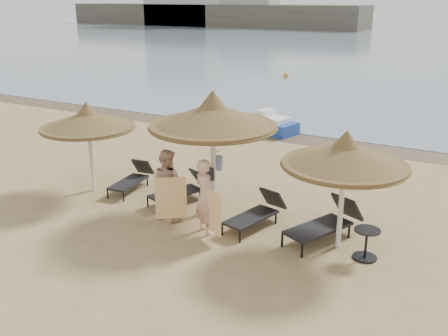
# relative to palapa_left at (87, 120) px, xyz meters

# --- Properties ---
(ground) EXTENTS (160.00, 160.00, 0.00)m
(ground) POSITION_rel_palapa_left_xyz_m (3.86, -1.25, -2.07)
(ground) COLOR tan
(ground) RESTS_ON ground
(wet_sand_strip) EXTENTS (200.00, 1.60, 0.01)m
(wet_sand_strip) POSITION_rel_palapa_left_xyz_m (3.86, 8.15, -2.07)
(wet_sand_strip) COLOR brown
(wet_sand_strip) RESTS_ON ground
(far_shore) EXTENTS (150.00, 54.80, 12.00)m
(far_shore) POSITION_rel_palapa_left_xyz_m (-21.25, 76.57, 0.84)
(far_shore) COLOR brown
(far_shore) RESTS_ON ground
(palapa_left) EXTENTS (2.62, 2.62, 2.60)m
(palapa_left) POSITION_rel_palapa_left_xyz_m (0.00, 0.00, 0.00)
(palapa_left) COLOR white
(palapa_left) RESTS_ON ground
(palapa_center) EXTENTS (3.20, 3.20, 3.18)m
(palapa_center) POSITION_rel_palapa_left_xyz_m (3.77, 0.40, 0.46)
(palapa_center) COLOR white
(palapa_center) RESTS_ON ground
(palapa_right) EXTENTS (2.71, 2.71, 2.69)m
(palapa_right) POSITION_rel_palapa_left_xyz_m (7.20, 0.04, 0.07)
(palapa_right) COLOR white
(palapa_right) RESTS_ON ground
(lounger_far_left) EXTENTS (0.75, 1.75, 0.76)m
(lounger_far_left) POSITION_rel_palapa_left_xyz_m (0.94, 0.64, -1.73)
(lounger_far_left) COLOR black
(lounger_far_left) RESTS_ON ground
(lounger_near_left) EXTENTS (1.21, 1.86, 0.79)m
(lounger_near_left) POSITION_rel_palapa_left_xyz_m (2.72, 0.57, -1.71)
(lounger_near_left) COLOR black
(lounger_near_left) RESTS_ON ground
(lounger_near_right) EXTENTS (1.00, 1.89, 0.81)m
(lounger_near_right) POSITION_rel_palapa_left_xyz_m (5.16, 0.15, -1.71)
(lounger_near_right) COLOR black
(lounger_near_right) RESTS_ON ground
(lounger_far_right) EXTENTS (1.44, 2.14, 0.91)m
(lounger_far_right) POSITION_rel_palapa_left_xyz_m (6.84, 0.31, -1.66)
(lounger_far_right) COLOR black
(lounger_far_right) RESTS_ON ground
(side_table) EXTENTS (0.56, 0.56, 0.67)m
(side_table) POSITION_rel_palapa_left_xyz_m (7.86, -0.20, -1.75)
(side_table) COLOR black
(side_table) RESTS_ON ground
(person_left) EXTENTS (1.01, 0.70, 2.10)m
(person_left) POSITION_rel_palapa_left_xyz_m (2.98, -0.53, -1.02)
(person_left) COLOR tan
(person_left) RESTS_ON ground
(person_right) EXTENTS (1.15, 1.01, 2.12)m
(person_right) POSITION_rel_palapa_left_xyz_m (4.23, -0.78, -1.01)
(person_right) COLOR tan
(person_right) RESTS_ON ground
(towel_left) EXTENTS (0.61, 0.48, 1.06)m
(towel_left) POSITION_rel_palapa_left_xyz_m (3.33, -0.88, -1.34)
(towel_left) COLOR orange
(towel_left) RESTS_ON ground
(towel_right) EXTENTS (0.64, 0.39, 1.02)m
(towel_right) POSITION_rel_palapa_left_xyz_m (4.58, -1.03, -1.37)
(towel_right) COLOR orange
(towel_right) RESTS_ON ground
(bag_patterned) EXTENTS (0.31, 0.10, 0.39)m
(bag_patterned) POSITION_rel_palapa_left_xyz_m (3.77, 0.58, -0.79)
(bag_patterned) COLOR white
(bag_patterned) RESTS_ON ground
(bag_dark) EXTENTS (0.24, 0.14, 0.32)m
(bag_dark) POSITION_rel_palapa_left_xyz_m (3.77, 0.24, -0.99)
(bag_dark) COLOR black
(bag_dark) RESTS_ON ground
(pedal_boat) EXTENTS (2.19, 1.60, 0.92)m
(pedal_boat) POSITION_rel_palapa_left_xyz_m (1.89, 8.42, -1.73)
(pedal_boat) COLOR #1A3D97
(pedal_boat) RESTS_ON ground
(buoy_left) EXTENTS (0.37, 0.37, 0.37)m
(buoy_left) POSITION_rel_palapa_left_xyz_m (-3.22, 22.58, -1.88)
(buoy_left) COLOR gold
(buoy_left) RESTS_ON ground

